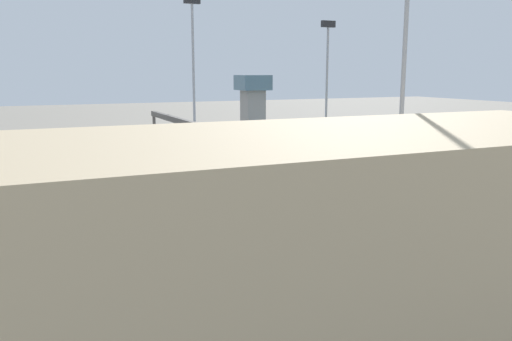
# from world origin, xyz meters

# --- Properties ---
(ground_plane) EXTENTS (400.00, 400.00, 0.00)m
(ground_plane) POSITION_xyz_m (0.00, 0.00, 0.00)
(ground_plane) COLOR gray
(track_bed_0) EXTENTS (140.00, 2.80, 0.12)m
(track_bed_0) POSITION_xyz_m (0.00, -20.00, 0.06)
(track_bed_0) COLOR #3D3833
(track_bed_0) RESTS_ON ground_plane
(track_bed_1) EXTENTS (140.00, 2.80, 0.12)m
(track_bed_1) POSITION_xyz_m (0.00, -15.00, 0.06)
(track_bed_1) COLOR #3D3833
(track_bed_1) RESTS_ON ground_plane
(track_bed_2) EXTENTS (140.00, 2.80, 0.12)m
(track_bed_2) POSITION_xyz_m (0.00, -10.00, 0.06)
(track_bed_2) COLOR #4C443D
(track_bed_2) RESTS_ON ground_plane
(track_bed_3) EXTENTS (140.00, 2.80, 0.12)m
(track_bed_3) POSITION_xyz_m (0.00, -5.00, 0.06)
(track_bed_3) COLOR #3D3833
(track_bed_3) RESTS_ON ground_plane
(track_bed_4) EXTENTS (140.00, 2.80, 0.12)m
(track_bed_4) POSITION_xyz_m (0.00, 0.00, 0.06)
(track_bed_4) COLOR #4C443D
(track_bed_4) RESTS_ON ground_plane
(track_bed_5) EXTENTS (140.00, 2.80, 0.12)m
(track_bed_5) POSITION_xyz_m (0.00, 5.00, 0.06)
(track_bed_5) COLOR #3D3833
(track_bed_5) RESTS_ON ground_plane
(track_bed_6) EXTENTS (140.00, 2.80, 0.12)m
(track_bed_6) POSITION_xyz_m (0.00, 10.00, 0.06)
(track_bed_6) COLOR #3D3833
(track_bed_6) RESTS_ON ground_plane
(track_bed_7) EXTENTS (140.00, 2.80, 0.12)m
(track_bed_7) POSITION_xyz_m (0.00, 15.00, 0.06)
(track_bed_7) COLOR #3D3833
(track_bed_7) RESTS_ON ground_plane
(track_bed_8) EXTENTS (140.00, 2.80, 0.12)m
(track_bed_8) POSITION_xyz_m (0.00, 20.00, 0.06)
(track_bed_8) COLOR #3D3833
(track_bed_8) RESTS_ON ground_plane
(train_on_track_1) EXTENTS (66.40, 3.00, 4.40)m
(train_on_track_1) POSITION_xyz_m (14.59, -15.00, 2.11)
(train_on_track_1) COLOR #1E6B9E
(train_on_track_1) RESTS_ON ground_plane
(train_on_track_2) EXTENTS (10.00, 3.00, 5.00)m
(train_on_track_2) POSITION_xyz_m (-27.37, -10.00, 2.16)
(train_on_track_2) COLOR gold
(train_on_track_2) RESTS_ON ground_plane
(train_on_track_7) EXTENTS (139.00, 3.00, 4.40)m
(train_on_track_7) POSITION_xyz_m (4.02, 15.00, 2.07)
(train_on_track_7) COLOR black
(train_on_track_7) RESTS_ON ground_plane
(train_on_track_6) EXTENTS (47.20, 3.00, 3.80)m
(train_on_track_6) POSITION_xyz_m (9.32, 10.00, 2.02)
(train_on_track_6) COLOR #B7BABF
(train_on_track_6) RESTS_ON ground_plane
(light_mast_0) EXTENTS (2.80, 0.70, 24.51)m
(light_mast_0) POSITION_xyz_m (-22.21, -22.23, 15.85)
(light_mast_0) COLOR #9EA0A5
(light_mast_0) RESTS_ON ground_plane
(light_mast_2) EXTENTS (2.80, 0.70, 27.61)m
(light_mast_2) POSITION_xyz_m (3.60, -23.82, 17.56)
(light_mast_2) COLOR #9EA0A5
(light_mast_2) RESTS_ON ground_plane
(light_mast_3) EXTENTS (2.80, 0.70, 32.92)m
(light_mast_3) POSITION_xyz_m (-2.28, 23.51, 20.42)
(light_mast_3) COLOR #9EA0A5
(light_mast_3) RESTS_ON ground_plane
(signal_gantry) EXTENTS (0.70, 45.00, 8.80)m
(signal_gantry) POSITION_xyz_m (11.14, 0.00, 7.80)
(signal_gantry) COLOR #4C4742
(signal_gantry) RESTS_ON ground_plane
(maintenance_shed) EXTENTS (38.74, 14.71, 12.21)m
(maintenance_shed) POSITION_xyz_m (16.81, 42.19, 6.11)
(maintenance_shed) COLOR tan
(maintenance_shed) RESTS_ON ground_plane
(control_tower) EXTENTS (6.00, 6.00, 14.54)m
(control_tower) POSITION_xyz_m (-12.20, -34.22, 8.45)
(control_tower) COLOR gray
(control_tower) RESTS_ON ground_plane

